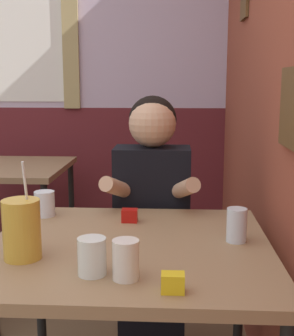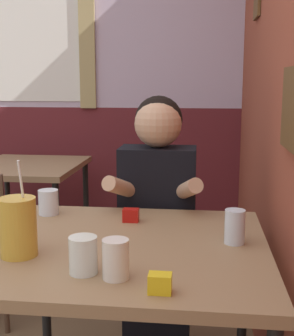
{
  "view_description": "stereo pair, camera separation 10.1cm",
  "coord_description": "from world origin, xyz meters",
  "px_view_note": "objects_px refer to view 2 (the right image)",
  "views": [
    {
      "loc": [
        0.73,
        -1.06,
        1.29
      ],
      "look_at": [
        0.63,
        0.59,
        0.99
      ],
      "focal_mm": 50.0,
      "sensor_mm": 36.0,
      "label": 1
    },
    {
      "loc": [
        0.83,
        -1.05,
        1.29
      ],
      "look_at": [
        0.63,
        0.59,
        0.99
      ],
      "focal_mm": 50.0,
      "sensor_mm": 36.0,
      "label": 2
    }
  ],
  "objects_px": {
    "background_table": "(28,178)",
    "main_table": "(126,263)",
    "person_seated": "(158,223)",
    "cocktail_pitcher": "(18,227)"
  },
  "relations": [
    {
      "from": "background_table",
      "to": "main_table",
      "type": "bearing_deg",
      "value": -58.17
    },
    {
      "from": "person_seated",
      "to": "cocktail_pitcher",
      "type": "height_order",
      "value": "person_seated"
    },
    {
      "from": "main_table",
      "to": "background_table",
      "type": "height_order",
      "value": "same"
    },
    {
      "from": "person_seated",
      "to": "cocktail_pitcher",
      "type": "distance_m",
      "value": 0.84
    },
    {
      "from": "cocktail_pitcher",
      "to": "background_table",
      "type": "bearing_deg",
      "value": 110.15
    },
    {
      "from": "background_table",
      "to": "cocktail_pitcher",
      "type": "relative_size",
      "value": 2.56
    },
    {
      "from": "background_table",
      "to": "cocktail_pitcher",
      "type": "distance_m",
      "value": 1.69
    },
    {
      "from": "main_table",
      "to": "background_table",
      "type": "bearing_deg",
      "value": 121.83
    },
    {
      "from": "cocktail_pitcher",
      "to": "person_seated",
      "type": "bearing_deg",
      "value": 63.76
    },
    {
      "from": "person_seated",
      "to": "main_table",
      "type": "bearing_deg",
      "value": -94.91
    }
  ]
}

